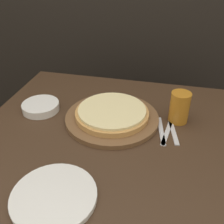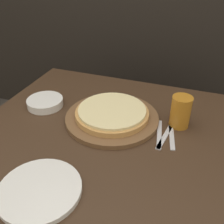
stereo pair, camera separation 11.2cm
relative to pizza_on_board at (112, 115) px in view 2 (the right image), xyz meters
The scene contains 8 objects.
dining_table 0.40m from the pizza_on_board, 80.61° to the right, with size 1.11×1.01×0.72m.
pizza_on_board is the anchor object (origin of this frame).
beer_glass 0.29m from the pizza_on_board, 11.71° to the left, with size 0.08×0.08×0.14m.
dinner_plate 0.46m from the pizza_on_board, 99.57° to the right, with size 0.26×0.26×0.02m.
side_bowl 0.34m from the pizza_on_board, behind, with size 0.17×0.17×0.04m.
fork 0.22m from the pizza_on_board, ahead, with size 0.05×0.19×0.00m.
dinner_knife 0.24m from the pizza_on_board, ahead, with size 0.04×0.19×0.00m.
spoon 0.27m from the pizza_on_board, ahead, with size 0.05×0.16×0.00m.
Camera 2 is at (0.30, -0.79, 1.37)m, focal length 42.00 mm.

